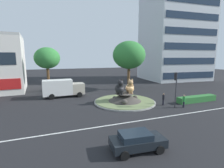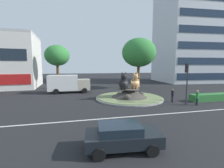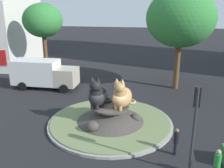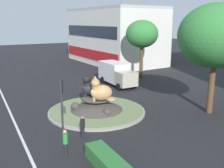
{
  "view_description": "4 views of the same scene",
  "coord_description": "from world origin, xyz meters",
  "px_view_note": "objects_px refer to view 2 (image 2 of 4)",
  "views": [
    {
      "loc": [
        -10.71,
        -22.7,
        6.89
      ],
      "look_at": [
        -1.68,
        1.03,
        2.8
      ],
      "focal_mm": 26.97,
      "sensor_mm": 36.0,
      "label": 1
    },
    {
      "loc": [
        -7.2,
        -20.15,
        4.53
      ],
      "look_at": [
        -2.23,
        1.01,
        2.02
      ],
      "focal_mm": 24.67,
      "sensor_mm": 36.0,
      "label": 2
    },
    {
      "loc": [
        3.16,
        -16.83,
        8.67
      ],
      "look_at": [
        -0.28,
        2.29,
        2.4
      ],
      "focal_mm": 40.21,
      "sensor_mm": 36.0,
      "label": 3
    },
    {
      "loc": [
        21.25,
        -9.91,
        8.57
      ],
      "look_at": [
        -2.8,
        3.21,
        1.8
      ],
      "focal_mm": 40.97,
      "sensor_mm": 36.0,
      "label": 4
    }
  ],
  "objects_px": {
    "traffic_light_mast": "(187,76)",
    "pedestrian_black_shirt": "(172,95)",
    "sedan_on_far_lane": "(122,136)",
    "cat_statue_calico": "(135,82)",
    "second_tree_near_tower": "(139,53)",
    "pedestrian_green_shirt": "(197,97)",
    "office_tower": "(191,29)",
    "cat_statue_black": "(123,83)",
    "broadleaf_tree_behind_island": "(57,56)",
    "delivery_box_truck": "(68,83)"
  },
  "relations": [
    {
      "from": "pedestrian_black_shirt",
      "to": "delivery_box_truck",
      "type": "xyz_separation_m",
      "value": [
        -13.13,
        10.33,
        0.7
      ]
    },
    {
      "from": "pedestrian_black_shirt",
      "to": "broadleaf_tree_behind_island",
      "type": "bearing_deg",
      "value": -105.3
    },
    {
      "from": "broadleaf_tree_behind_island",
      "to": "second_tree_near_tower",
      "type": "distance_m",
      "value": 16.42
    },
    {
      "from": "second_tree_near_tower",
      "to": "pedestrian_green_shirt",
      "type": "distance_m",
      "value": 16.06
    },
    {
      "from": "second_tree_near_tower",
      "to": "traffic_light_mast",
      "type": "bearing_deg",
      "value": -90.37
    },
    {
      "from": "cat_statue_calico",
      "to": "second_tree_near_tower",
      "type": "distance_m",
      "value": 11.57
    },
    {
      "from": "office_tower",
      "to": "delivery_box_truck",
      "type": "height_order",
      "value": "office_tower"
    },
    {
      "from": "pedestrian_black_shirt",
      "to": "pedestrian_green_shirt",
      "type": "xyz_separation_m",
      "value": [
        1.88,
        -1.98,
        0.03
      ]
    },
    {
      "from": "second_tree_near_tower",
      "to": "delivery_box_truck",
      "type": "relative_size",
      "value": 1.48
    },
    {
      "from": "broadleaf_tree_behind_island",
      "to": "second_tree_near_tower",
      "type": "bearing_deg",
      "value": -11.45
    },
    {
      "from": "traffic_light_mast",
      "to": "sedan_on_far_lane",
      "type": "relative_size",
      "value": 1.15
    },
    {
      "from": "cat_statue_calico",
      "to": "traffic_light_mast",
      "type": "bearing_deg",
      "value": 57.5
    },
    {
      "from": "delivery_box_truck",
      "to": "cat_statue_black",
      "type": "bearing_deg",
      "value": -42.87
    },
    {
      "from": "traffic_light_mast",
      "to": "pedestrian_green_shirt",
      "type": "relative_size",
      "value": 2.72
    },
    {
      "from": "cat_statue_calico",
      "to": "broadleaf_tree_behind_island",
      "type": "distance_m",
      "value": 17.76
    },
    {
      "from": "cat_statue_black",
      "to": "pedestrian_black_shirt",
      "type": "bearing_deg",
      "value": 68.19
    },
    {
      "from": "sedan_on_far_lane",
      "to": "pedestrian_black_shirt",
      "type": "bearing_deg",
      "value": 50.0
    },
    {
      "from": "cat_statue_black",
      "to": "office_tower",
      "type": "bearing_deg",
      "value": 135.01
    },
    {
      "from": "cat_statue_black",
      "to": "broadleaf_tree_behind_island",
      "type": "distance_m",
      "value": 16.74
    },
    {
      "from": "cat_statue_black",
      "to": "pedestrian_green_shirt",
      "type": "height_order",
      "value": "cat_statue_black"
    },
    {
      "from": "office_tower",
      "to": "cat_statue_black",
      "type": "bearing_deg",
      "value": -138.92
    },
    {
      "from": "cat_statue_calico",
      "to": "sedan_on_far_lane",
      "type": "height_order",
      "value": "cat_statue_calico"
    },
    {
      "from": "second_tree_near_tower",
      "to": "pedestrian_green_shirt",
      "type": "relative_size",
      "value": 5.72
    },
    {
      "from": "cat_statue_black",
      "to": "traffic_light_mast",
      "type": "height_order",
      "value": "traffic_light_mast"
    },
    {
      "from": "cat_statue_calico",
      "to": "pedestrian_green_shirt",
      "type": "height_order",
      "value": "cat_statue_calico"
    },
    {
      "from": "office_tower",
      "to": "traffic_light_mast",
      "type": "bearing_deg",
      "value": -125.48
    },
    {
      "from": "traffic_light_mast",
      "to": "sedan_on_far_lane",
      "type": "xyz_separation_m",
      "value": [
        -10.07,
        -7.58,
        -2.63
      ]
    },
    {
      "from": "pedestrian_black_shirt",
      "to": "cat_statue_black",
      "type": "bearing_deg",
      "value": -89.29
    },
    {
      "from": "broadleaf_tree_behind_island",
      "to": "second_tree_near_tower",
      "type": "xyz_separation_m",
      "value": [
        16.08,
        -3.26,
        0.64
      ]
    },
    {
      "from": "delivery_box_truck",
      "to": "office_tower",
      "type": "bearing_deg",
      "value": 20.58
    },
    {
      "from": "cat_statue_black",
      "to": "traffic_light_mast",
      "type": "distance_m",
      "value": 7.84
    },
    {
      "from": "cat_statue_calico",
      "to": "pedestrian_green_shirt",
      "type": "relative_size",
      "value": 1.35
    },
    {
      "from": "pedestrian_green_shirt",
      "to": "sedan_on_far_lane",
      "type": "height_order",
      "value": "pedestrian_green_shirt"
    },
    {
      "from": "cat_statue_calico",
      "to": "sedan_on_far_lane",
      "type": "distance_m",
      "value": 13.8
    },
    {
      "from": "cat_statue_calico",
      "to": "pedestrian_black_shirt",
      "type": "distance_m",
      "value": 5.15
    },
    {
      "from": "cat_statue_calico",
      "to": "pedestrian_green_shirt",
      "type": "xyz_separation_m",
      "value": [
        5.6,
        -5.28,
        -1.31
      ]
    },
    {
      "from": "broadleaf_tree_behind_island",
      "to": "pedestrian_green_shirt",
      "type": "distance_m",
      "value": 25.54
    },
    {
      "from": "cat_statue_black",
      "to": "delivery_box_truck",
      "type": "distance_m",
      "value": 10.49
    },
    {
      "from": "office_tower",
      "to": "second_tree_near_tower",
      "type": "xyz_separation_m",
      "value": [
        -20.59,
        -10.4,
        -8.21
      ]
    },
    {
      "from": "cat_statue_black",
      "to": "traffic_light_mast",
      "type": "relative_size",
      "value": 0.51
    },
    {
      "from": "traffic_light_mast",
      "to": "pedestrian_black_shirt",
      "type": "bearing_deg",
      "value": 29.77
    },
    {
      "from": "second_tree_near_tower",
      "to": "delivery_box_truck",
      "type": "height_order",
      "value": "second_tree_near_tower"
    },
    {
      "from": "broadleaf_tree_behind_island",
      "to": "sedan_on_far_lane",
      "type": "distance_m",
      "value": 26.52
    },
    {
      "from": "broadleaf_tree_behind_island",
      "to": "delivery_box_truck",
      "type": "distance_m",
      "value": 7.88
    },
    {
      "from": "cat_statue_calico",
      "to": "pedestrian_green_shirt",
      "type": "bearing_deg",
      "value": 62.51
    },
    {
      "from": "pedestrian_black_shirt",
      "to": "office_tower",
      "type": "bearing_deg",
      "value": 168.21
    },
    {
      "from": "broadleaf_tree_behind_island",
      "to": "sedan_on_far_lane",
      "type": "bearing_deg",
      "value": -76.76
    },
    {
      "from": "pedestrian_green_shirt",
      "to": "cat_statue_calico",
      "type": "bearing_deg",
      "value": 143.38
    },
    {
      "from": "second_tree_near_tower",
      "to": "pedestrian_green_shirt",
      "type": "bearing_deg",
      "value": -85.54
    },
    {
      "from": "traffic_light_mast",
      "to": "pedestrian_black_shirt",
      "type": "height_order",
      "value": "traffic_light_mast"
    }
  ]
}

